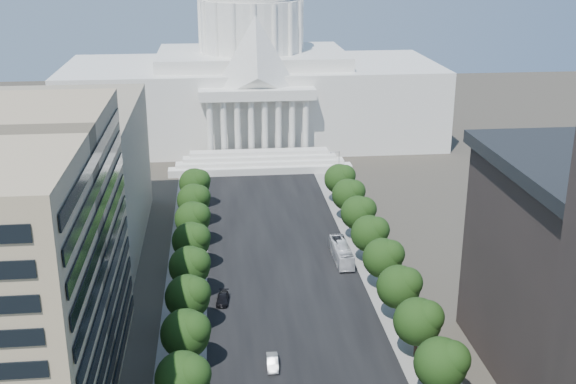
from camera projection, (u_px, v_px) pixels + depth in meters
name	position (u px, v px, depth m)	size (l,w,h in m)	color
road_asphalt	(279.00, 253.00, 152.41)	(30.00, 260.00, 0.01)	black
sidewalk_left	(188.00, 257.00, 150.56)	(8.00, 260.00, 0.02)	gray
sidewalk_right	(367.00, 249.00, 154.25)	(8.00, 260.00, 0.02)	gray
capitol	(252.00, 79.00, 234.98)	(120.00, 56.00, 73.00)	white
office_block_left_far	(48.00, 178.00, 152.22)	(38.00, 52.00, 30.00)	gray
tree_l_c	(185.00, 378.00, 97.66)	(7.79, 7.60, 9.97)	#33261C
tree_l_d	(187.00, 332.00, 108.93)	(7.79, 7.60, 9.97)	#33261C
tree_l_e	(189.00, 296.00, 120.21)	(7.79, 7.60, 9.97)	#33261C
tree_l_f	(191.00, 265.00, 131.48)	(7.79, 7.60, 9.97)	#33261C
tree_l_g	(193.00, 240.00, 142.75)	(7.79, 7.60, 9.97)	#33261C
tree_l_h	(194.00, 218.00, 154.03)	(7.79, 7.60, 9.97)	#33261C
tree_l_i	(195.00, 199.00, 165.30)	(7.79, 7.60, 9.97)	#33261C
tree_l_j	(196.00, 183.00, 176.58)	(7.79, 7.60, 9.97)	#33261C
tree_r_c	(443.00, 362.00, 101.15)	(7.79, 7.60, 9.97)	#33261C
tree_r_d	(420.00, 320.00, 112.42)	(7.79, 7.60, 9.97)	#33261C
tree_r_e	(401.00, 286.00, 123.70)	(7.79, 7.60, 9.97)	#33261C
tree_r_f	(385.00, 257.00, 134.97)	(7.79, 7.60, 9.97)	#33261C
tree_r_g	(371.00, 233.00, 146.25)	(7.79, 7.60, 9.97)	#33261C
tree_r_h	(360.00, 212.00, 157.52)	(7.79, 7.60, 9.97)	#33261C
tree_r_i	(350.00, 194.00, 168.79)	(7.79, 7.60, 9.97)	#33261C
tree_r_j	(341.00, 178.00, 180.07)	(7.79, 7.60, 9.97)	#33261C
streetlight_b	(456.00, 369.00, 100.75)	(2.61, 0.44, 9.00)	gray
streetlight_c	(409.00, 288.00, 124.24)	(2.61, 0.44, 9.00)	gray
streetlight_d	(377.00, 233.00, 147.73)	(2.61, 0.44, 9.00)	gray
streetlight_e	(354.00, 193.00, 171.21)	(2.61, 0.44, 9.00)	gray
streetlight_f	(337.00, 163.00, 194.70)	(2.61, 0.44, 9.00)	gray
car_silver	(272.00, 362.00, 111.38)	(1.73, 4.97, 1.64)	#B6BABE
car_dark_b	(223.00, 299.00, 131.33)	(2.14, 5.26, 1.53)	black
city_bus	(342.00, 252.00, 148.35)	(3.06, 13.09, 3.65)	white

